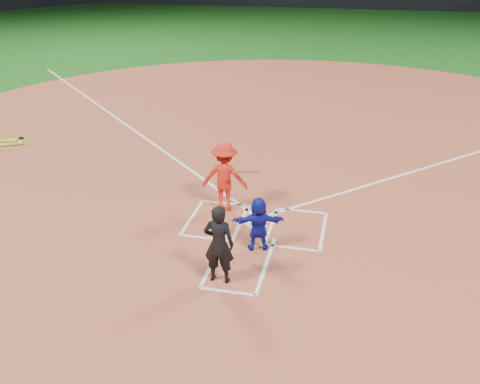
% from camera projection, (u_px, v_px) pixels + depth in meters
% --- Properties ---
extents(ground, '(120.00, 120.00, 0.00)m').
position_uv_depth(ground, '(256.00, 224.00, 12.72)').
color(ground, '#145016').
rests_on(ground, ground).
extents(home_plate_dirt, '(28.00, 28.00, 0.01)m').
position_uv_depth(home_plate_dirt, '(291.00, 141.00, 18.02)').
color(home_plate_dirt, '#9A4832').
rests_on(home_plate_dirt, ground).
extents(home_plate, '(0.60, 0.60, 0.02)m').
position_uv_depth(home_plate, '(256.00, 224.00, 12.71)').
color(home_plate, silver).
rests_on(home_plate, home_plate_dirt).
extents(on_deck_circle, '(1.70, 1.70, 0.01)m').
position_uv_depth(on_deck_circle, '(9.00, 142.00, 17.91)').
color(on_deck_circle, brown).
rests_on(on_deck_circle, home_plate_dirt).
extents(on_deck_logo, '(0.80, 0.80, 0.00)m').
position_uv_depth(on_deck_logo, '(9.00, 142.00, 17.91)').
color(on_deck_logo, gold).
rests_on(on_deck_logo, on_deck_circle).
extents(on_deck_bat_a, '(0.38, 0.80, 0.06)m').
position_uv_depth(on_deck_bat_a, '(17.00, 139.00, 18.08)').
color(on_deck_bat_a, '#A2753B').
rests_on(on_deck_bat_a, on_deck_circle).
extents(on_deck_bat_b, '(0.81, 0.36, 0.06)m').
position_uv_depth(on_deck_bat_b, '(2.00, 142.00, 17.84)').
color(on_deck_bat_b, brown).
rests_on(on_deck_bat_b, on_deck_circle).
extents(on_deck_bat_c, '(0.75, 0.49, 0.06)m').
position_uv_depth(on_deck_bat_c, '(11.00, 145.00, 17.57)').
color(on_deck_bat_c, brown).
rests_on(on_deck_bat_c, on_deck_circle).
extents(bat_weight_donut, '(0.19, 0.19, 0.05)m').
position_uv_depth(bat_weight_donut, '(21.00, 138.00, 18.21)').
color(bat_weight_donut, black).
rests_on(bat_weight_donut, on_deck_circle).
extents(catcher, '(1.18, 0.65, 1.22)m').
position_uv_depth(catcher, '(259.00, 224.00, 11.43)').
color(catcher, '#13199F').
rests_on(catcher, home_plate_dirt).
extents(umpire, '(0.60, 0.40, 1.64)m').
position_uv_depth(umpire, '(219.00, 244.00, 10.25)').
color(umpire, black).
rests_on(umpire, home_plate_dirt).
extents(chalk_markings, '(28.35, 17.32, 0.01)m').
position_uv_depth(chalk_markings, '(288.00, 148.00, 17.38)').
color(chalk_markings, white).
rests_on(chalk_markings, home_plate_dirt).
extents(batter_at_plate, '(1.45, 0.88, 1.75)m').
position_uv_depth(batter_at_plate, '(225.00, 177.00, 13.07)').
color(batter_at_plate, red).
rests_on(batter_at_plate, home_plate_dirt).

